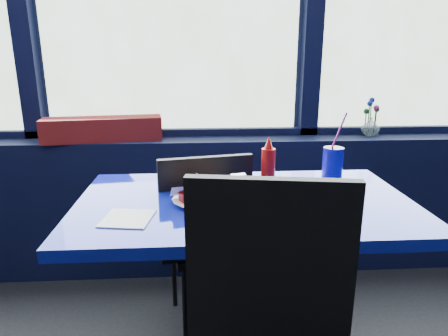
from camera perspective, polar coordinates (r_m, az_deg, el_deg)
window_sill at (r=2.38m, az=-6.81°, el=-5.23°), size 5.00×0.26×0.80m
near_table at (r=1.52m, az=2.87°, el=-11.00°), size 1.20×0.70×0.75m
chair_near_back at (r=1.77m, az=-1.84°, el=-9.21°), size 0.46×0.47×0.87m
planter_box at (r=2.28m, az=-16.92°, el=5.36°), size 0.64×0.24×0.13m
flower_vase at (r=2.45m, az=20.22°, el=5.88°), size 0.11×0.12×0.22m
food_basket at (r=1.41m, az=-1.57°, el=-3.60°), size 0.27×0.27×0.09m
ketchup_bottle at (r=1.56m, az=6.32°, el=0.46°), size 0.05×0.05×0.20m
soda_cup at (r=1.72m, az=15.27°, el=0.74°), size 0.08×0.08×0.28m
napkin at (r=1.32m, az=-13.62°, el=-7.02°), size 0.17×0.17×0.00m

